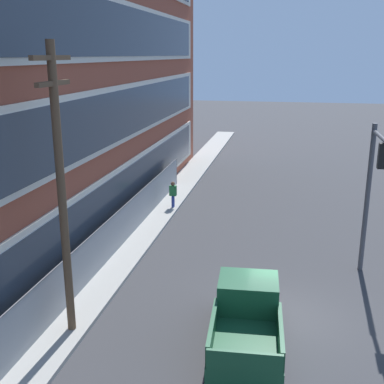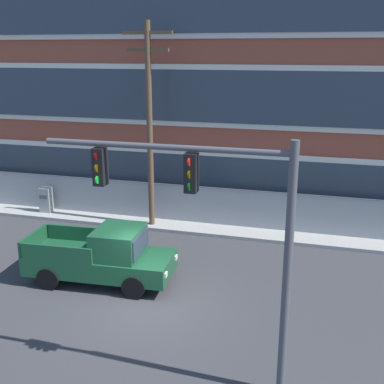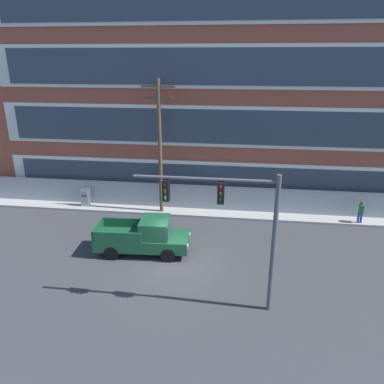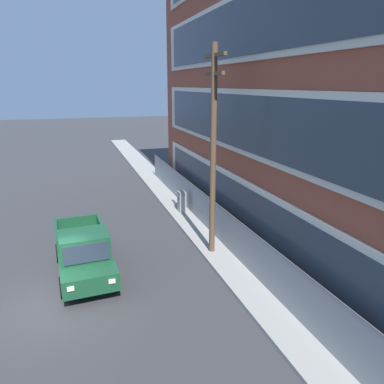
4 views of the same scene
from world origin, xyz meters
TOP-DOWN VIEW (x-y plane):
  - ground_plane at (0.00, 0.00)m, footprint 160.00×160.00m
  - sidewalk_building_side at (0.00, 7.30)m, footprint 80.00×1.95m
  - brick_mill_building at (4.83, 13.36)m, footprint 41.47×10.75m
  - chain_link_fence at (-0.82, 7.65)m, footprint 34.09×0.06m
  - traffic_signal_mast at (2.91, -3.08)m, footprint 5.91×0.43m
  - pickup_truck_dark_green at (-2.06, 1.16)m, footprint 5.33×2.35m
  - utility_pole_near_corner at (-2.32, 6.84)m, footprint 2.21×0.26m
  - electrical_cabinet at (-8.07, 7.10)m, footprint 0.59×0.42m
  - pedestrian_near_cabinet at (11.03, 6.65)m, footprint 0.32×0.42m

SIDE VIEW (x-z plane):
  - ground_plane at x=0.00m, z-range 0.00..0.00m
  - sidewalk_building_side at x=0.00m, z-range 0.00..0.16m
  - electrical_cabinet at x=-8.07m, z-range 0.00..1.43m
  - pickup_truck_dark_green at x=-2.06m, z-range -0.07..2.00m
  - pedestrian_near_cabinet at x=11.03m, z-range 0.13..1.82m
  - chain_link_fence at x=-0.82m, z-range 0.02..1.96m
  - traffic_signal_mast at x=2.91m, z-range 1.32..7.54m
  - utility_pole_near_corner at x=-2.32m, z-range 0.43..9.65m
  - brick_mill_building at x=4.83m, z-range 0.01..19.79m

